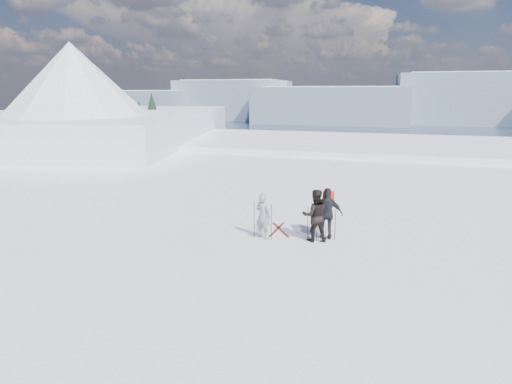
# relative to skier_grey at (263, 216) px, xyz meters

# --- Properties ---
(lake_basin) EXTENTS (820.00, 820.00, 71.62)m
(lake_basin) POSITION_rel_skier_grey_xyz_m (2.26, 26.49, -7.35)
(lake_basin) COLOR white
(lake_basin) RESTS_ON ground
(far_mountain_range) EXTENTS (770.00, 110.00, 53.00)m
(far_mountain_range) POSITION_rel_skier_grey_xyz_m (31.86, 451.27, -8.05)
(far_mountain_range) COLOR slate
(far_mountain_range) RESTS_ON ground
(near_ridge) EXTENTS (31.37, 35.68, 25.62)m
(near_ridge) POSITION_rel_skier_grey_xyz_m (-24.34, 25.85, -4.33)
(near_ridge) COLOR white
(near_ridge) RESTS_ON ground
(skier_grey) EXTENTS (0.73, 0.60, 1.71)m
(skier_grey) POSITION_rel_skier_grey_xyz_m (0.00, 0.00, 0.00)
(skier_grey) COLOR gray
(skier_grey) RESTS_ON ground
(skier_dark) EXTENTS (1.11, 0.97, 1.92)m
(skier_dark) POSITION_rel_skier_grey_xyz_m (1.85, 0.25, 0.11)
(skier_dark) COLOR black
(skier_dark) RESTS_ON ground
(skier_pack) EXTENTS (1.12, 0.47, 1.91)m
(skier_pack) POSITION_rel_skier_grey_xyz_m (2.26, 0.59, 0.10)
(skier_pack) COLOR black
(skier_pack) RESTS_ON ground
(backpack) EXTENTS (0.41, 0.23, 0.53)m
(backpack) POSITION_rel_skier_grey_xyz_m (2.26, 0.84, 1.32)
(backpack) COLOR red
(backpack) RESTS_ON skier_pack
(ski_poles) EXTENTS (2.92, 0.62, 1.37)m
(ski_poles) POSITION_rel_skier_grey_xyz_m (1.35, 0.17, -0.20)
(ski_poles) COLOR black
(ski_poles) RESTS_ON ground
(skis_loose) EXTENTS (0.98, 1.70, 0.03)m
(skis_loose) POSITION_rel_skier_grey_xyz_m (0.38, 1.00, -0.84)
(skis_loose) COLOR black
(skis_loose) RESTS_ON ground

